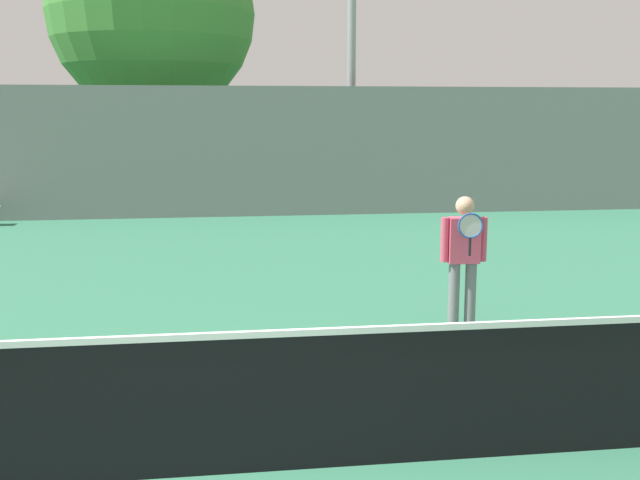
{
  "coord_description": "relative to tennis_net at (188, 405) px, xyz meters",
  "views": [
    {
      "loc": [
        0.25,
        -5.28,
        2.68
      ],
      "look_at": [
        1.63,
        4.71,
        0.95
      ],
      "focal_mm": 42.0,
      "sensor_mm": 36.0,
      "label": 1
    }
  ],
  "objects": [
    {
      "name": "back_fence",
      "position": [
        0.0,
        14.07,
        1.11
      ],
      "size": [
        34.98,
        0.06,
        3.33
      ],
      "color": "gray",
      "rests_on": "ground_plane"
    },
    {
      "name": "ground_plane",
      "position": [
        0.0,
        0.0,
        -0.56
      ],
      "size": [
        100.0,
        100.0,
        0.0
      ],
      "primitive_type": "plane",
      "color": "#337556"
    },
    {
      "name": "tennis_player",
      "position": [
        3.27,
        3.5,
        0.39
      ],
      "size": [
        0.58,
        0.42,
        1.66
      ],
      "rotation": [
        0.0,
        0.0,
        -0.07
      ],
      "color": "slate",
      "rests_on": "ground_plane"
    },
    {
      "name": "tree_dark_dense",
      "position": [
        -1.52,
        17.81,
        4.96
      ],
      "size": [
        6.0,
        6.0,
        8.53
      ],
      "color": "brown",
      "rests_on": "ground_plane"
    },
    {
      "name": "tennis_net",
      "position": [
        0.0,
        0.0,
        0.0
      ],
      "size": [
        11.07,
        0.09,
        1.1
      ],
      "color": "black",
      "rests_on": "ground_plane"
    }
  ]
}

